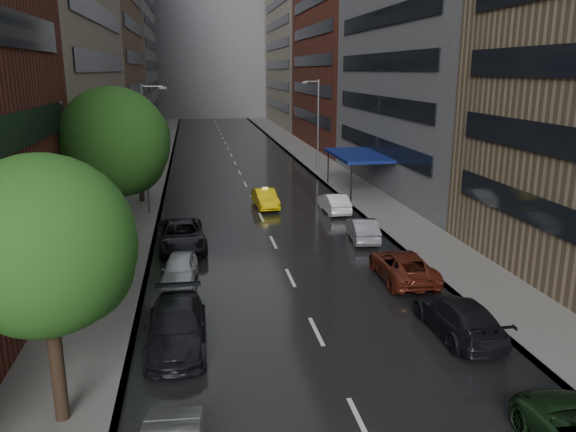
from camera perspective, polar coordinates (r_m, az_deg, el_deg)
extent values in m
cube|color=black|center=(60.87, -5.25, 5.08)|extent=(14.00, 140.00, 0.01)
cube|color=gray|center=(60.85, -13.75, 4.79)|extent=(4.00, 140.00, 0.15)
cube|color=gray|center=(62.17, 3.08, 5.39)|extent=(4.00, 140.00, 0.15)
cube|color=#937A5B|center=(74.61, -18.30, 14.66)|extent=(8.00, 28.00, 22.00)
cube|color=slate|center=(104.78, -16.21, 18.99)|extent=(8.00, 32.00, 38.00)
cube|color=slate|center=(49.87, 14.01, 16.47)|extent=(8.00, 28.00, 24.00)
cube|color=maroon|center=(76.81, 5.52, 20.52)|extent=(8.00, 28.00, 36.00)
cube|color=gray|center=(105.75, 1.08, 16.78)|extent=(8.00, 32.00, 28.00)
cube|color=slate|center=(128.08, -7.93, 17.17)|extent=(40.00, 14.00, 32.00)
cylinder|color=#382619|center=(17.69, -22.51, -12.94)|extent=(0.40, 0.40, 4.37)
sphere|color=#1E5116|center=(16.50, -23.61, -2.75)|extent=(4.99, 4.99, 4.99)
cylinder|color=#382619|center=(31.66, -16.76, 0.30)|extent=(0.40, 0.40, 5.08)
sphere|color=#1E5116|center=(30.98, -17.27, 7.14)|extent=(5.81, 5.81, 5.81)
cylinder|color=#382619|center=(44.76, -14.73, 3.92)|extent=(0.40, 0.40, 4.18)
sphere|color=#1E5116|center=(44.31, -15.00, 7.91)|extent=(4.78, 4.78, 4.78)
imported|color=yellow|center=(42.15, -2.33, 1.81)|extent=(1.75, 4.30, 1.39)
imported|color=black|center=(21.70, -11.26, -10.93)|extent=(2.27, 5.42, 1.56)
imported|color=silver|center=(27.76, -10.94, -5.37)|extent=(1.90, 4.08, 1.35)
imported|color=black|center=(32.89, -10.78, -1.95)|extent=(3.00, 5.90, 1.60)
imported|color=black|center=(23.11, 16.94, -9.77)|extent=(2.13, 5.15, 1.49)
imported|color=#5F2013|center=(28.21, 11.57, -4.99)|extent=(2.56, 5.23, 1.43)
imported|color=gray|center=(34.29, 7.56, -1.32)|extent=(1.89, 4.32, 1.38)
imported|color=white|center=(40.80, 4.71, 1.35)|extent=(1.57, 4.30, 1.41)
cylinder|color=gray|center=(40.36, -14.30, 6.51)|extent=(0.18, 0.18, 9.00)
cube|color=gray|center=(39.93, -12.63, 12.58)|extent=(0.50, 0.22, 0.16)
cylinder|color=gray|center=(56.48, 3.06, 9.13)|extent=(0.18, 0.18, 9.00)
cube|color=gray|center=(55.95, 1.69, 13.41)|extent=(0.50, 0.22, 0.16)
cube|color=navy|center=(47.35, 7.11, 6.15)|extent=(4.00, 8.00, 0.25)
cylinder|color=black|center=(43.57, 6.45, 3.43)|extent=(0.12, 0.12, 3.00)
cylinder|color=black|center=(50.79, 4.10, 5.09)|extent=(0.12, 0.12, 3.00)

